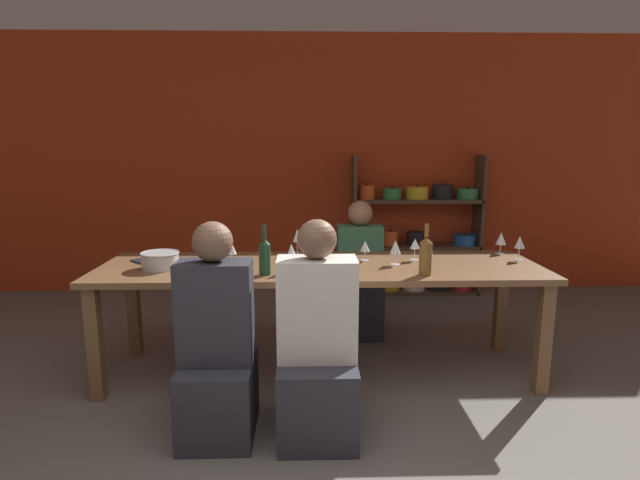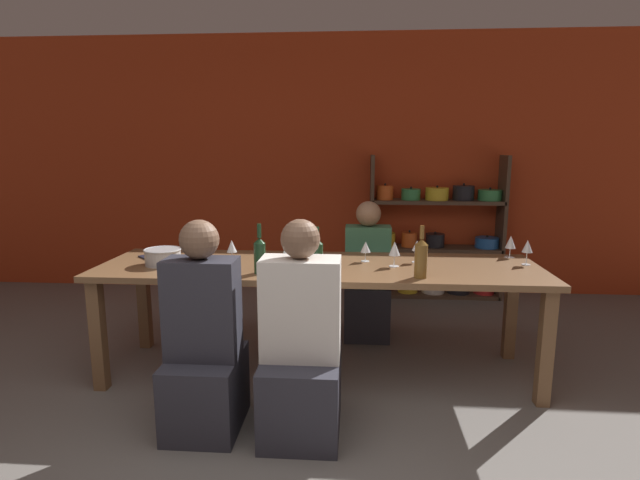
{
  "view_description": "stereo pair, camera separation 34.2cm",
  "coord_description": "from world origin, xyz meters",
  "px_view_note": "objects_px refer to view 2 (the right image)",
  "views": [
    {
      "loc": [
        0.02,
        -1.54,
        1.55
      ],
      "look_at": [
        0.12,
        1.82,
        0.92
      ],
      "focal_mm": 28.0,
      "sensor_mm": 36.0,
      "label": 1
    },
    {
      "loc": [
        0.37,
        -1.53,
        1.55
      ],
      "look_at": [
        0.12,
        1.82,
        0.92
      ],
      "focal_mm": 28.0,
      "sensor_mm": 36.0,
      "label": 2
    }
  ],
  "objects_px": {
    "wine_glass_empty_a": "(417,246)",
    "wine_glass_empty_b": "(395,249)",
    "wine_glass_white_a": "(301,236)",
    "cell_phone": "(147,257)",
    "wine_glass_red_a": "(366,248)",
    "person_near_b": "(301,358)",
    "wine_glass_white_b": "(527,247)",
    "person_near_a": "(204,354)",
    "wine_bottle_dark": "(421,258)",
    "wine_bottle_amber": "(317,254)",
    "wine_glass_red_b": "(287,251)",
    "person_far_a": "(367,286)",
    "wine_bottle_green": "(260,255)",
    "shelf_unit": "(435,239)",
    "wine_glass_red_c": "(232,247)",
    "mixing_bowl": "(163,256)",
    "dining_table": "(319,276)",
    "wine_glass_white_c": "(511,243)"
  },
  "relations": [
    {
      "from": "wine_glass_empty_a",
      "to": "wine_glass_red_a",
      "type": "xyz_separation_m",
      "value": [
        -0.35,
        -0.0,
        -0.01
      ]
    },
    {
      "from": "wine_bottle_green",
      "to": "wine_glass_red_c",
      "type": "bearing_deg",
      "value": 133.05
    },
    {
      "from": "wine_glass_white_b",
      "to": "person_near_a",
      "type": "bearing_deg",
      "value": -157.05
    },
    {
      "from": "dining_table",
      "to": "wine_bottle_dark",
      "type": "height_order",
      "value": "wine_bottle_dark"
    },
    {
      "from": "person_near_b",
      "to": "wine_glass_red_b",
      "type": "bearing_deg",
      "value": 105.4
    },
    {
      "from": "wine_bottle_amber",
      "to": "wine_glass_white_b",
      "type": "bearing_deg",
      "value": 12.08
    },
    {
      "from": "wine_glass_empty_b",
      "to": "wine_glass_red_c",
      "type": "xyz_separation_m",
      "value": [
        -1.09,
        0.02,
        -0.01
      ]
    },
    {
      "from": "wine_bottle_amber",
      "to": "wine_glass_white_c",
      "type": "height_order",
      "value": "wine_bottle_amber"
    },
    {
      "from": "wine_glass_white_c",
      "to": "person_near_a",
      "type": "xyz_separation_m",
      "value": [
        -1.92,
        -1.06,
        -0.44
      ]
    },
    {
      "from": "wine_glass_white_b",
      "to": "person_near_b",
      "type": "height_order",
      "value": "person_near_b"
    },
    {
      "from": "wine_bottle_green",
      "to": "person_far_a",
      "type": "height_order",
      "value": "person_far_a"
    },
    {
      "from": "wine_glass_white_a",
      "to": "cell_phone",
      "type": "height_order",
      "value": "wine_glass_white_a"
    },
    {
      "from": "person_near_a",
      "to": "person_near_b",
      "type": "distance_m",
      "value": 0.54
    },
    {
      "from": "shelf_unit",
      "to": "wine_glass_red_b",
      "type": "height_order",
      "value": "shelf_unit"
    },
    {
      "from": "cell_phone",
      "to": "person_near_b",
      "type": "relative_size",
      "value": 0.13
    },
    {
      "from": "person_near_b",
      "to": "wine_glass_empty_a",
      "type": "bearing_deg",
      "value": 50.85
    },
    {
      "from": "mixing_bowl",
      "to": "wine_glass_white_b",
      "type": "height_order",
      "value": "wine_glass_white_b"
    },
    {
      "from": "wine_glass_white_a",
      "to": "wine_glass_empty_b",
      "type": "relative_size",
      "value": 1.1
    },
    {
      "from": "wine_glass_white_a",
      "to": "person_near_b",
      "type": "height_order",
      "value": "person_near_b"
    },
    {
      "from": "wine_glass_red_a",
      "to": "person_near_b",
      "type": "bearing_deg",
      "value": -112.31
    },
    {
      "from": "dining_table",
      "to": "person_far_a",
      "type": "distance_m",
      "value": 0.86
    },
    {
      "from": "wine_bottle_green",
      "to": "person_near_a",
      "type": "xyz_separation_m",
      "value": [
        -0.23,
        -0.48,
        -0.46
      ]
    },
    {
      "from": "person_far_a",
      "to": "wine_glass_red_c",
      "type": "bearing_deg",
      "value": 38.17
    },
    {
      "from": "wine_glass_red_a",
      "to": "cell_phone",
      "type": "relative_size",
      "value": 0.9
    },
    {
      "from": "shelf_unit",
      "to": "wine_bottle_dark",
      "type": "bearing_deg",
      "value": -101.06
    },
    {
      "from": "wine_bottle_dark",
      "to": "wine_glass_empty_a",
      "type": "height_order",
      "value": "wine_bottle_dark"
    },
    {
      "from": "wine_glass_empty_a",
      "to": "wine_glass_white_c",
      "type": "xyz_separation_m",
      "value": [
        0.69,
        0.21,
        -0.0
      ]
    },
    {
      "from": "dining_table",
      "to": "wine_glass_white_c",
      "type": "bearing_deg",
      "value": 13.55
    },
    {
      "from": "wine_glass_empty_a",
      "to": "wine_glass_empty_b",
      "type": "relative_size",
      "value": 0.91
    },
    {
      "from": "wine_glass_empty_b",
      "to": "wine_glass_red_b",
      "type": "relative_size",
      "value": 0.91
    },
    {
      "from": "mixing_bowl",
      "to": "wine_glass_empty_a",
      "type": "relative_size",
      "value": 1.63
    },
    {
      "from": "dining_table",
      "to": "wine_bottle_dark",
      "type": "xyz_separation_m",
      "value": [
        0.64,
        -0.29,
        0.21
      ]
    },
    {
      "from": "wine_bottle_dark",
      "to": "wine_glass_empty_a",
      "type": "bearing_deg",
      "value": 86.79
    },
    {
      "from": "wine_glass_red_b",
      "to": "person_far_a",
      "type": "distance_m",
      "value": 1.19
    },
    {
      "from": "wine_glass_red_a",
      "to": "person_near_a",
      "type": "bearing_deg",
      "value": -136.24
    },
    {
      "from": "wine_bottle_amber",
      "to": "wine_bottle_dark",
      "type": "bearing_deg",
      "value": -8.28
    },
    {
      "from": "wine_glass_white_a",
      "to": "wine_glass_red_a",
      "type": "xyz_separation_m",
      "value": [
        0.47,
        -0.25,
        -0.03
      ]
    },
    {
      "from": "wine_bottle_dark",
      "to": "person_near_a",
      "type": "relative_size",
      "value": 0.27
    },
    {
      "from": "wine_glass_empty_a",
      "to": "wine_glass_red_c",
      "type": "xyz_separation_m",
      "value": [
        -1.26,
        -0.12,
        -0.0
      ]
    },
    {
      "from": "person_near_b",
      "to": "person_near_a",
      "type": "bearing_deg",
      "value": 179.14
    },
    {
      "from": "wine_glass_white_b",
      "to": "wine_glass_red_c",
      "type": "xyz_separation_m",
      "value": [
        -1.98,
        -0.1,
        -0.01
      ]
    },
    {
      "from": "wine_glass_white_c",
      "to": "wine_glass_red_a",
      "type": "xyz_separation_m",
      "value": [
        -1.03,
        -0.21,
        -0.01
      ]
    },
    {
      "from": "wine_glass_white_b",
      "to": "person_far_a",
      "type": "height_order",
      "value": "person_far_a"
    },
    {
      "from": "wine_bottle_dark",
      "to": "wine_glass_white_a",
      "type": "height_order",
      "value": "wine_bottle_dark"
    },
    {
      "from": "dining_table",
      "to": "wine_glass_red_c",
      "type": "relative_size",
      "value": 18.46
    },
    {
      "from": "wine_bottle_green",
      "to": "person_near_a",
      "type": "distance_m",
      "value": 0.7
    },
    {
      "from": "shelf_unit",
      "to": "wine_glass_red_c",
      "type": "height_order",
      "value": "shelf_unit"
    },
    {
      "from": "shelf_unit",
      "to": "wine_glass_white_b",
      "type": "distance_m",
      "value": 1.86
    },
    {
      "from": "dining_table",
      "to": "wine_glass_white_b",
      "type": "height_order",
      "value": "wine_glass_white_b"
    },
    {
      "from": "wine_bottle_amber",
      "to": "wine_glass_red_b",
      "type": "height_order",
      "value": "wine_bottle_amber"
    }
  ]
}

